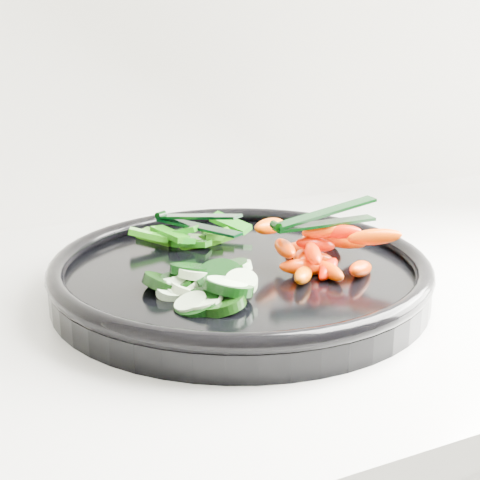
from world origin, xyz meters
name	(u,v)px	position (x,y,z in m)	size (l,w,h in m)	color
veggie_tray	(240,273)	(0.06, 1.68, 0.95)	(0.48, 0.48, 0.04)	black
cucumber_pile	(202,285)	(0.00, 1.63, 0.96)	(0.12, 0.12, 0.04)	black
carrot_pile	(320,248)	(0.14, 1.65, 0.97)	(0.13, 0.14, 0.05)	red
pepper_pile	(189,236)	(0.05, 1.78, 0.96)	(0.14, 0.09, 0.03)	#1A6409
tong_carrot	(322,218)	(0.14, 1.65, 1.00)	(0.11, 0.02, 0.02)	black
tong_pepper	(195,221)	(0.05, 1.78, 0.98)	(0.07, 0.11, 0.02)	black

